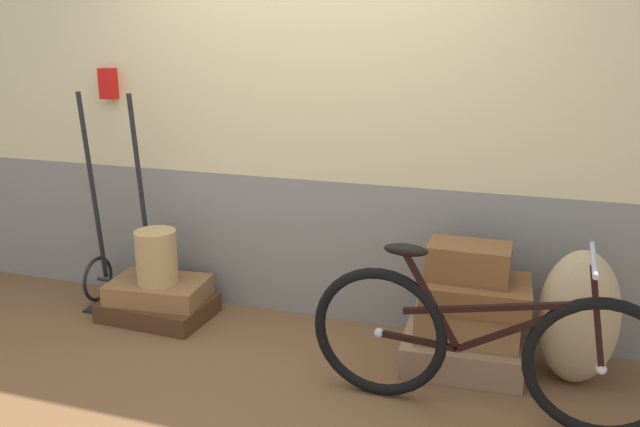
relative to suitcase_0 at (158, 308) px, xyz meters
name	(u,v)px	position (x,y,z in m)	size (l,w,h in m)	color
ground	(271,374)	(0.97, -0.41, -0.09)	(8.78, 5.20, 0.06)	brown
station_building	(319,83)	(0.98, 0.43, 1.46)	(6.78, 0.74, 3.03)	gray
suitcase_0	(158,308)	(0.00, 0.00, 0.00)	(0.69, 0.47, 0.13)	#4C2D19
suitcase_1	(159,290)	(0.01, 0.01, 0.13)	(0.61, 0.41, 0.13)	olive
suitcase_2	(462,352)	(1.98, -0.05, 0.03)	(0.66, 0.46, 0.18)	#937051
suitcase_3	(467,320)	(2.00, -0.02, 0.21)	(0.56, 0.37, 0.20)	olive
suitcase_4	(476,292)	(2.03, -0.01, 0.38)	(0.58, 0.42, 0.14)	brown
suitcase_5	(469,261)	(1.98, 0.00, 0.55)	(0.44, 0.27, 0.20)	brown
wicker_basket	(157,257)	(0.03, -0.02, 0.37)	(0.26, 0.26, 0.35)	tan
luggage_trolley	(121,261)	(-0.33, 0.10, 0.26)	(0.46, 0.38, 1.46)	black
burlap_sack	(578,317)	(2.57, -0.01, 0.31)	(0.41, 0.35, 0.74)	tan
bicycle	(483,346)	(2.12, -0.49, 0.31)	(1.75, 0.46, 0.88)	black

